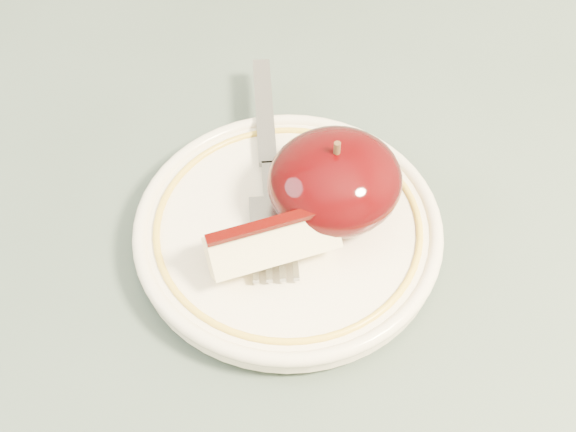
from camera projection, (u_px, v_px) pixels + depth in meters
name	position (u px, v px, depth m)	size (l,w,h in m)	color
plate	(288.00, 230.00, 0.49)	(0.19, 0.19, 0.02)	#F6E9CE
apple_half	(335.00, 181.00, 0.48)	(0.08, 0.08, 0.06)	black
apple_wedge	(272.00, 242.00, 0.46)	(0.08, 0.04, 0.04)	beige
fork	(268.00, 166.00, 0.51)	(0.08, 0.18, 0.00)	gray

